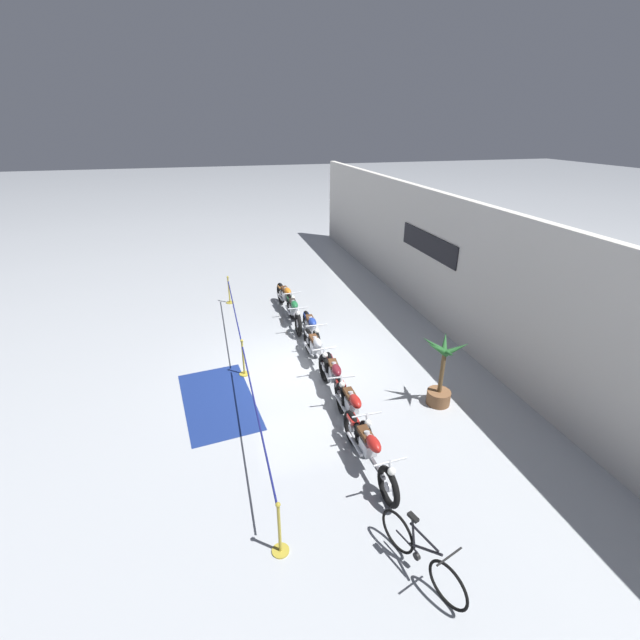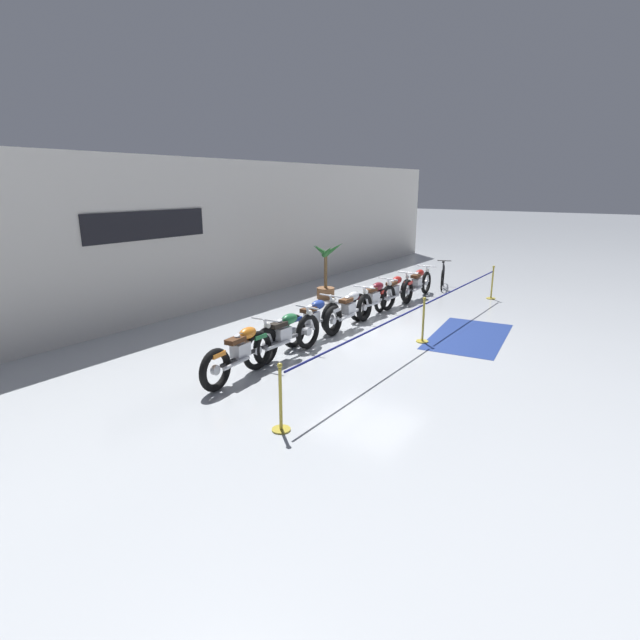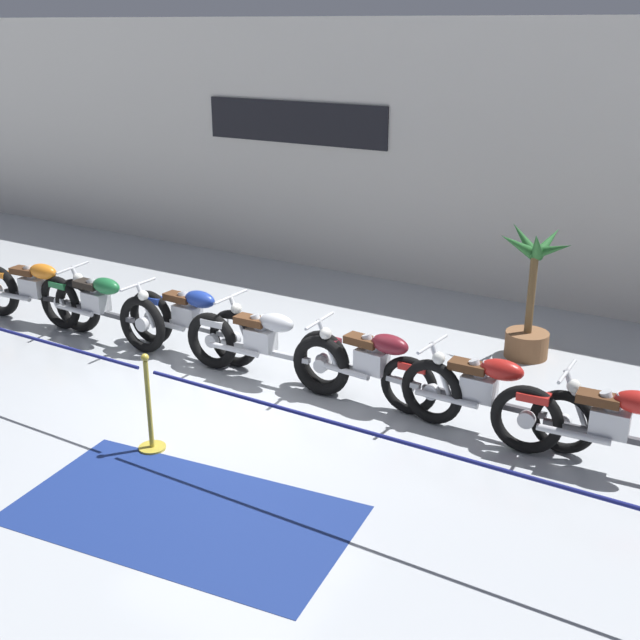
% 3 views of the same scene
% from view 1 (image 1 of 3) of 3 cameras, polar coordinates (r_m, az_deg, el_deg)
% --- Properties ---
extents(ground_plane, '(120.00, 120.00, 0.00)m').
position_cam_1_polar(ground_plane, '(11.86, -3.09, -6.40)').
color(ground_plane, '#B2B7BC').
extents(back_wall, '(28.00, 0.29, 4.20)m').
position_cam_1_polar(back_wall, '(12.89, 19.62, 5.12)').
color(back_wall, silver).
rests_on(back_wall, ground).
extents(motorcycle_orange_0, '(2.29, 0.62, 0.96)m').
position_cam_1_polar(motorcycle_orange_0, '(15.21, -4.49, 2.91)').
color(motorcycle_orange_0, black).
rests_on(motorcycle_orange_0, ground).
extents(motorcycle_green_1, '(2.38, 0.62, 0.96)m').
position_cam_1_polar(motorcycle_green_1, '(14.07, -3.52, 1.10)').
color(motorcycle_green_1, black).
rests_on(motorcycle_green_1, ground).
extents(motorcycle_blue_2, '(2.17, 0.62, 0.95)m').
position_cam_1_polar(motorcycle_blue_2, '(12.89, -1.17, -1.24)').
color(motorcycle_blue_2, black).
rests_on(motorcycle_blue_2, ground).
extents(motorcycle_silver_3, '(2.31, 0.62, 0.95)m').
position_cam_1_polar(motorcycle_silver_3, '(11.74, -0.54, -4.10)').
color(motorcycle_silver_3, black).
rests_on(motorcycle_silver_3, ground).
extents(motorcycle_maroon_4, '(2.18, 0.62, 0.95)m').
position_cam_1_polar(motorcycle_maroon_4, '(10.56, 1.98, -7.69)').
color(motorcycle_maroon_4, black).
rests_on(motorcycle_maroon_4, ground).
extents(motorcycle_red_5, '(2.38, 0.62, 0.92)m').
position_cam_1_polar(motorcycle_red_5, '(9.58, 4.31, -11.66)').
color(motorcycle_red_5, black).
rests_on(motorcycle_red_5, ground).
extents(motorcycle_red_6, '(2.41, 0.62, 0.95)m').
position_cam_1_polar(motorcycle_red_6, '(8.55, 6.53, -16.96)').
color(motorcycle_red_6, black).
rests_on(motorcycle_red_6, ground).
extents(bicycle, '(1.65, 0.66, 0.96)m').
position_cam_1_polar(bicycle, '(7.32, 13.32, -28.20)').
color(bicycle, black).
rests_on(bicycle, ground).
extents(potted_palm_left_of_row, '(0.95, 1.11, 1.85)m').
position_cam_1_polar(potted_palm_left_of_row, '(10.45, 15.79, -7.33)').
color(potted_palm_left_of_row, brown).
rests_on(potted_palm_left_of_row, ground).
extents(stanchion_far_left, '(10.59, 0.28, 1.05)m').
position_cam_1_polar(stanchion_far_left, '(12.53, -10.88, -1.17)').
color(stanchion_far_left, gold).
rests_on(stanchion_far_left, ground).
extents(stanchion_mid_left, '(0.28, 0.28, 1.05)m').
position_cam_1_polar(stanchion_mid_left, '(11.56, -10.15, -5.63)').
color(stanchion_mid_left, gold).
rests_on(stanchion_mid_left, ground).
extents(stanchion_mid_right, '(0.28, 0.28, 1.05)m').
position_cam_1_polar(stanchion_mid_right, '(7.42, -5.39, -26.70)').
color(stanchion_mid_right, gold).
rests_on(stanchion_mid_right, ground).
extents(floor_banner, '(3.19, 1.97, 0.01)m').
position_cam_1_polar(floor_banner, '(10.86, -13.40, -10.39)').
color(floor_banner, navy).
rests_on(floor_banner, ground).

